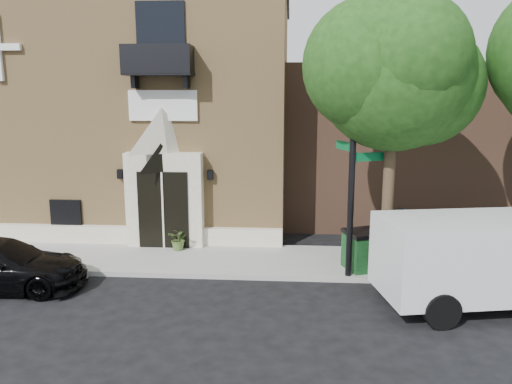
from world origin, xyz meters
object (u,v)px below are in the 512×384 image
at_px(street_sign, 353,161).
at_px(pedestrian_near, 398,235).
at_px(cargo_van, 500,257).
at_px(fire_hydrant, 370,259).
at_px(dumpster, 375,248).

xyz_separation_m(street_sign, pedestrian_near, (1.62, 1.17, -2.44)).
distance_m(cargo_van, street_sign, 4.44).
height_order(cargo_van, fire_hydrant, cargo_van).
bearing_deg(fire_hydrant, cargo_van, -32.44).
xyz_separation_m(cargo_van, dumpster, (-2.71, 2.22, -0.54)).
bearing_deg(fire_hydrant, street_sign, -152.70).
height_order(street_sign, pedestrian_near, street_sign).
height_order(street_sign, fire_hydrant, street_sign).
distance_m(cargo_van, dumpster, 3.54).
bearing_deg(dumpster, cargo_van, -60.62).
relative_size(cargo_van, street_sign, 0.89).
distance_m(street_sign, dumpster, 2.95).
bearing_deg(dumpster, fire_hydrant, -137.78).
distance_m(street_sign, pedestrian_near, 3.15).
bearing_deg(cargo_van, dumpster, 130.30).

